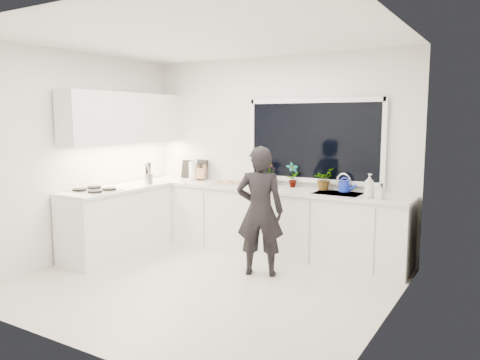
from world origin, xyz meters
The scene contains 25 objects.
floor centered at (0.00, 0.00, -0.01)m, with size 4.00×3.50×0.02m, color beige.
wall_back centered at (0.00, 1.76, 1.35)m, with size 4.00×0.02×2.70m, color white.
wall_left centered at (-2.01, 0.00, 1.35)m, with size 0.02×3.50×2.70m, color white.
wall_right centered at (2.01, 0.00, 1.35)m, with size 0.02×3.50×2.70m, color white.
ceiling centered at (0.00, 0.00, 2.71)m, with size 4.00×3.50×0.02m, color white.
window centered at (0.60, 1.73, 1.55)m, with size 1.80×0.02×1.00m, color black.
base_cabinets_back centered at (0.00, 1.45, 0.44)m, with size 3.92×0.58×0.88m, color white.
base_cabinets_left centered at (-1.67, 0.35, 0.44)m, with size 0.58×1.60×0.88m, color white.
countertop_back centered at (0.00, 1.44, 0.90)m, with size 3.94×0.62×0.04m, color silver.
countertop_left centered at (-1.67, 0.35, 0.90)m, with size 0.62×1.60×0.04m, color silver.
upper_cabinets centered at (-1.79, 0.70, 1.85)m, with size 0.34×2.10×0.70m, color white.
sink centered at (1.05, 1.45, 0.87)m, with size 0.58×0.42×0.14m, color silver.
faucet centered at (1.05, 1.65, 1.03)m, with size 0.03×0.03×0.22m, color silver.
stovetop centered at (-1.69, 0.00, 0.94)m, with size 0.56×0.48×0.03m, color black.
person centered at (0.40, 0.62, 0.77)m, with size 0.56×0.37×1.53m, color black.
pizza_tray centered at (-0.56, 1.42, 0.94)m, with size 0.43×0.32×0.03m, color #BCBCC1.
pizza centered at (-0.56, 1.42, 0.95)m, with size 0.39×0.28×0.01m, color red.
watering_can centered at (1.08, 1.61, 0.98)m, with size 0.14×0.14×0.13m, color #162DD3.
paper_towel_roll centered at (-1.28, 1.55, 1.05)m, with size 0.11×0.11×0.26m, color white.
knife_block centered at (-1.15, 1.59, 1.03)m, with size 0.13×0.10×0.22m, color #9A6C47.
utensil_crock centered at (-1.49, 0.80, 1.00)m, with size 0.13×0.13×0.16m, color #AFB0B4.
picture_frame_large centered at (-1.48, 1.69, 1.06)m, with size 0.22×0.02×0.28m, color black.
picture_frame_small centered at (-1.21, 1.69, 1.07)m, with size 0.25×0.02×0.30m, color black.
herb_plants centered at (0.46, 1.61, 1.08)m, with size 1.04×0.28×0.34m.
soap_bottles centered at (1.52, 1.30, 1.05)m, with size 0.26×0.16×0.29m.
Camera 1 is at (2.98, -4.12, 1.84)m, focal length 35.00 mm.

